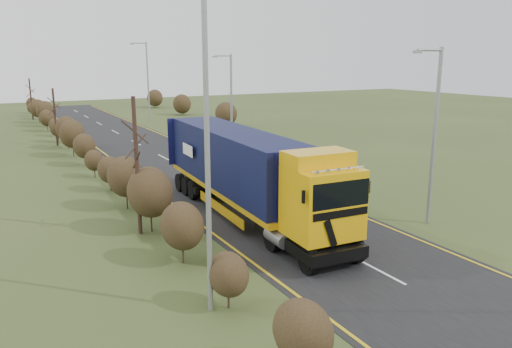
{
  "coord_description": "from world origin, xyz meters",
  "views": [
    {
      "loc": [
        -12.1,
        -16.84,
        7.59
      ],
      "look_at": [
        -0.72,
        3.87,
        2.09
      ],
      "focal_mm": 35.0,
      "sensor_mm": 36.0,
      "label": 1
    }
  ],
  "objects": [
    {
      "name": "hedgerow",
      "position": [
        -6.0,
        7.89,
        1.62
      ],
      "size": [
        2.24,
        102.04,
        6.05
      ],
      "color": "black",
      "rests_on": "ground"
    },
    {
      "name": "car_red_hatchback",
      "position": [
        6.39,
        15.14,
        0.66
      ],
      "size": [
        1.64,
        3.92,
        1.33
      ],
      "primitive_type": "imported",
      "rotation": [
        0.0,
        0.0,
        3.12
      ],
      "color": "#921707",
      "rests_on": "ground"
    },
    {
      "name": "warning_board",
      "position": [
        4.2,
        26.9,
        1.1
      ],
      "size": [
        0.7,
        0.11,
        1.83
      ],
      "color": "gray",
      "rests_on": "ground"
    },
    {
      "name": "ground",
      "position": [
        0.0,
        0.0,
        0.0
      ],
      "size": [
        160.0,
        160.0,
        0.0
      ],
      "primitive_type": "plane",
      "color": "#36491F",
      "rests_on": "ground"
    },
    {
      "name": "lorry",
      "position": [
        -1.34,
        3.81,
        2.41
      ],
      "size": [
        3.23,
        15.35,
        4.25
      ],
      "rotation": [
        0.0,
        0.0,
        -0.06
      ],
      "color": "black",
      "rests_on": "ground"
    },
    {
      "name": "layby",
      "position": [
        6.5,
        20.0,
        0.01
      ],
      "size": [
        6.0,
        18.0,
        0.02
      ],
      "primitive_type": "cube",
      "color": "#2D2B28",
      "rests_on": "ground"
    },
    {
      "name": "road",
      "position": [
        0.0,
        10.0,
        0.01
      ],
      "size": [
        8.0,
        120.0,
        0.02
      ],
      "primitive_type": "cube",
      "color": "black",
      "rests_on": "ground"
    },
    {
      "name": "streetlight_mid",
      "position": [
        5.71,
        19.89,
        4.34
      ],
      "size": [
        1.7,
        0.18,
        7.93
      ],
      "color": "gray",
      "rests_on": "ground"
    },
    {
      "name": "car_blue_sedan",
      "position": [
        6.01,
        24.34,
        0.62
      ],
      "size": [
        2.53,
        3.96,
        1.23
      ],
      "primitive_type": "imported",
      "rotation": [
        0.0,
        0.0,
        2.78
      ],
      "color": "#090E36",
      "rests_on": "ground"
    },
    {
      "name": "lane_markings",
      "position": [
        0.0,
        9.69,
        0.03
      ],
      "size": [
        7.52,
        116.0,
        0.01
      ],
      "color": "gold",
      "rests_on": "road"
    },
    {
      "name": "left_pole",
      "position": [
        -6.56,
        -3.86,
        5.34
      ],
      "size": [
        0.16,
        0.16,
        10.68
      ],
      "primitive_type": "cylinder",
      "color": "gray",
      "rests_on": "ground"
    },
    {
      "name": "speed_sign",
      "position": [
        5.6,
        15.22,
        1.52
      ],
      "size": [
        0.61,
        0.1,
        2.2
      ],
      "color": "gray",
      "rests_on": "ground"
    },
    {
      "name": "streetlight_far",
      "position": [
        5.68,
        42.67,
        5.23
      ],
      "size": [
        2.01,
        0.19,
        9.48
      ],
      "color": "gray",
      "rests_on": "ground"
    },
    {
      "name": "streetlight_near",
      "position": [
        5.71,
        -1.11,
        4.42
      ],
      "size": [
        1.73,
        0.18,
        8.08
      ],
      "color": "gray",
      "rests_on": "ground"
    }
  ]
}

